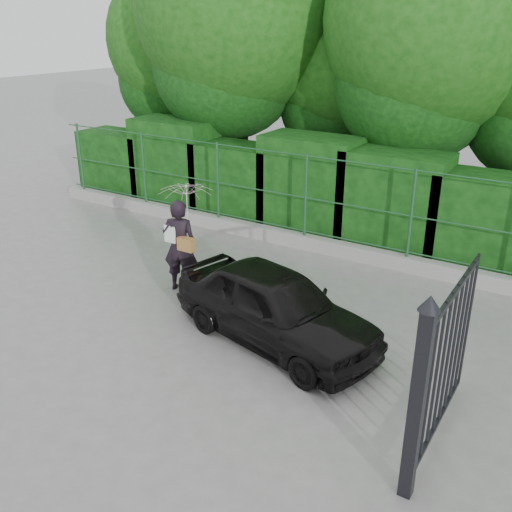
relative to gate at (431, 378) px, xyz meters
The scene contains 8 objects.
ground 4.81m from the gate, behind, with size 80.00×80.00×0.00m, color gray.
kerb 7.04m from the gate, 131.36° to the left, with size 14.00×0.25×0.30m, color #9E9E99.
fence 6.82m from the gate, 129.97° to the left, with size 14.13×0.06×1.80m.
hedge 7.76m from the gate, 126.66° to the left, with size 14.20×1.20×2.29m.
trees 9.76m from the gate, 112.24° to the left, with size 17.10×6.15×8.08m.
gate is the anchor object (origin of this frame).
woman 5.54m from the gate, 156.48° to the left, with size 1.00×0.98×2.05m.
car 3.20m from the gate, 151.59° to the left, with size 1.42×3.54×1.20m, color black.
Camera 1 is at (5.71, -5.97, 4.68)m, focal length 40.00 mm.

